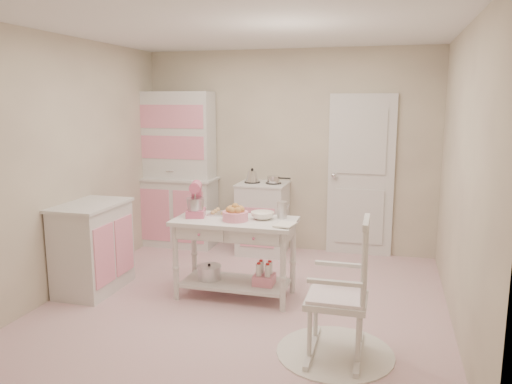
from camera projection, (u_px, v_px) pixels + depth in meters
room_shell at (247, 134)px, 4.64m from camera, size 3.84×3.84×2.62m
door at (361, 176)px, 6.28m from camera, size 0.82×0.05×2.04m
hutch at (177, 170)px, 6.70m from camera, size 1.06×0.50×2.08m
stove at (263, 218)px, 6.45m from camera, size 0.62×0.57×0.92m
base_cabinet at (93, 247)px, 5.15m from camera, size 0.54×0.84×0.92m
lace_rug at (335, 352)px, 3.91m from camera, size 0.92×0.92×0.01m
rocking_chair at (337, 287)px, 3.81m from camera, size 0.49×0.72×1.10m
work_table at (235, 258)px, 4.99m from camera, size 1.20×0.60×0.80m
stand_mixer at (196, 200)px, 5.01m from camera, size 0.27×0.32×0.34m
cookie_tray at (226, 214)px, 5.12m from camera, size 0.34×0.24×0.02m
bread_basket at (235, 216)px, 4.86m from camera, size 0.25×0.25×0.09m
mixing_bowl at (262, 215)px, 4.92m from camera, size 0.23×0.23×0.07m
metal_pitcher at (282, 210)px, 4.94m from camera, size 0.10×0.10×0.17m
recipe_book at (277, 224)px, 4.68m from camera, size 0.21×0.25×0.02m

